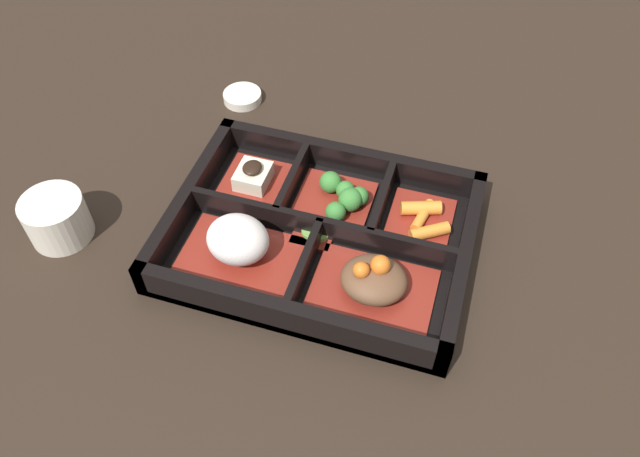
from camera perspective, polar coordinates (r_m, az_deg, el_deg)
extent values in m
plane|color=black|center=(0.69, 0.00, -1.34)|extent=(3.00, 3.00, 0.00)
cube|color=black|center=(0.68, 0.00, -1.08)|extent=(0.32, 0.24, 0.01)
cube|color=black|center=(0.75, 2.61, 6.16)|extent=(0.32, 0.01, 0.04)
cube|color=black|center=(0.61, -3.21, -8.09)|extent=(0.32, 0.01, 0.04)
cube|color=black|center=(0.66, 12.85, -3.27)|extent=(0.01, 0.24, 0.04)
cube|color=black|center=(0.72, -11.80, 2.57)|extent=(0.01, 0.24, 0.04)
cube|color=black|center=(0.67, 0.02, -0.18)|extent=(0.29, 0.01, 0.04)
cube|color=black|center=(0.70, 5.60, 1.97)|extent=(0.01, 0.11, 0.04)
cube|color=black|center=(0.72, -2.57, 3.83)|extent=(0.01, 0.11, 0.04)
cube|color=black|center=(0.64, -1.41, -3.70)|extent=(0.01, 0.11, 0.04)
cube|color=maroon|center=(0.64, 4.84, -5.61)|extent=(0.12, 0.09, 0.01)
ellipsoid|color=brown|center=(0.62, 4.94, -4.68)|extent=(0.07, 0.06, 0.03)
sphere|color=#D1661E|center=(0.61, 5.55, -3.34)|extent=(0.02, 0.02, 0.02)
sphere|color=#D1661E|center=(0.61, 3.79, -3.82)|extent=(0.02, 0.02, 0.02)
cube|color=maroon|center=(0.66, -7.28, -2.54)|extent=(0.12, 0.09, 0.01)
ellipsoid|color=silver|center=(0.64, -7.52, -1.02)|extent=(0.07, 0.06, 0.05)
cube|color=maroon|center=(0.70, 9.09, 0.64)|extent=(0.07, 0.08, 0.01)
cylinder|color=orange|center=(0.70, 9.21, 1.87)|extent=(0.05, 0.03, 0.02)
cylinder|color=orange|center=(0.68, 9.98, -0.28)|extent=(0.04, 0.04, 0.01)
cylinder|color=orange|center=(0.69, 9.38, 1.18)|extent=(0.02, 0.04, 0.01)
cube|color=maroon|center=(0.71, 1.43, 2.41)|extent=(0.08, 0.08, 0.01)
sphere|color=#387A33|center=(0.70, 3.58, 2.96)|extent=(0.02, 0.02, 0.02)
sphere|color=#387A33|center=(0.71, 0.96, 4.26)|extent=(0.03, 0.03, 0.03)
sphere|color=#387A33|center=(0.68, 1.43, 1.53)|extent=(0.02, 0.02, 0.02)
sphere|color=#387A33|center=(0.69, 2.80, 2.66)|extent=(0.03, 0.03, 0.03)
sphere|color=#387A33|center=(0.70, 2.33, 3.52)|extent=(0.02, 0.02, 0.02)
cube|color=maroon|center=(0.73, -6.05, 4.10)|extent=(0.07, 0.08, 0.01)
cube|color=beige|center=(0.73, -6.13, 4.77)|extent=(0.04, 0.04, 0.02)
ellipsoid|color=black|center=(0.72, -6.22, 5.55)|extent=(0.02, 0.02, 0.01)
cube|color=maroon|center=(0.68, -0.56, -0.49)|extent=(0.04, 0.04, 0.01)
cylinder|color=#75A84C|center=(0.67, -0.93, -0.20)|extent=(0.02, 0.02, 0.01)
cylinder|color=#75A84C|center=(0.68, -0.68, 0.26)|extent=(0.02, 0.02, 0.00)
cylinder|color=#75A84C|center=(0.67, -0.85, -0.44)|extent=(0.02, 0.02, 0.00)
cylinder|color=#75A84C|center=(0.67, 0.08, -0.25)|extent=(0.02, 0.02, 0.01)
cylinder|color=beige|center=(0.73, -22.93, 0.85)|extent=(0.07, 0.07, 0.05)
cylinder|color=#597A38|center=(0.72, -23.45, 1.99)|extent=(0.06, 0.06, 0.01)
cylinder|color=beige|center=(0.87, -7.11, 11.86)|extent=(0.05, 0.05, 0.01)
cylinder|color=black|center=(0.86, -7.13, 12.07)|extent=(0.04, 0.04, 0.00)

